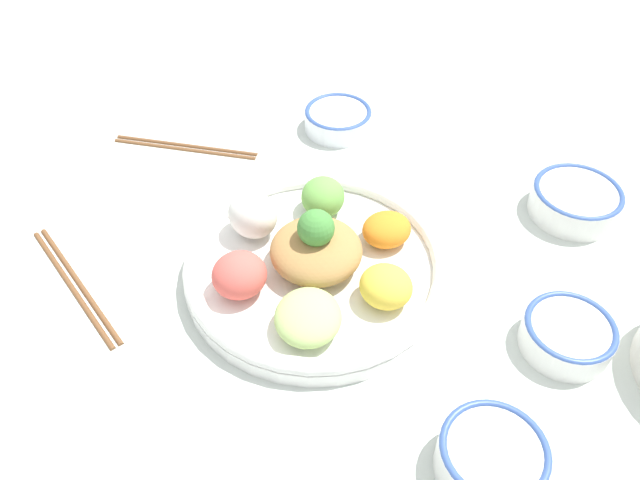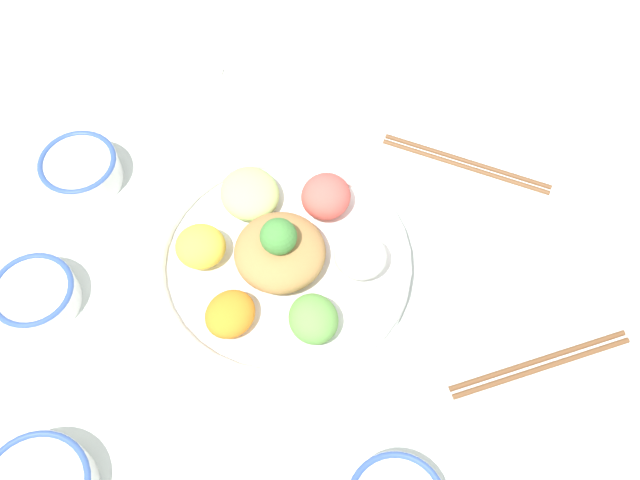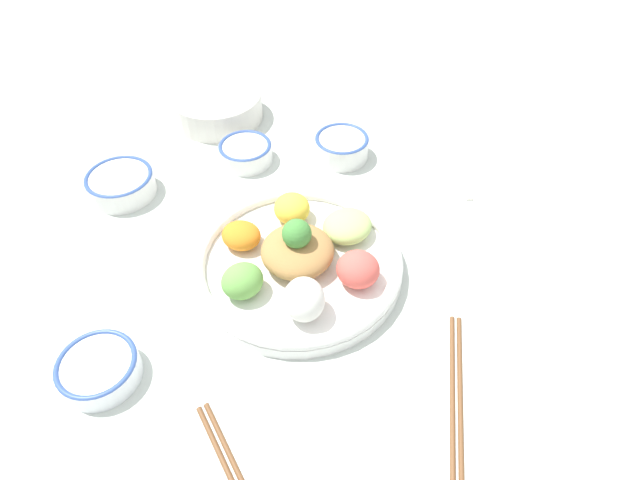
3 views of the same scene
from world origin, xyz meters
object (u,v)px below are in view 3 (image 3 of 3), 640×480
object	(u,v)px
salad_platter	(299,259)
chopsticks_pair_far	(457,390)
sauce_bowl_red	(121,183)
serving_spoon_main	(460,168)
rice_bowl_blue	(246,152)
rice_bowl_plain	(99,368)
sauce_bowl_dark	(342,146)
side_serving_bowl	(217,105)

from	to	relation	value
salad_platter	chopsticks_pair_far	size ratio (longest dim) A/B	1.37
sauce_bowl_red	serving_spoon_main	world-z (taller)	sauce_bowl_red
rice_bowl_blue	serving_spoon_main	xyz separation A→B (m)	(0.01, -0.41, -0.02)
chopsticks_pair_far	serving_spoon_main	distance (m)	0.47
salad_platter	rice_bowl_plain	bearing A→B (deg)	131.51
salad_platter	rice_bowl_blue	xyz separation A→B (m)	(0.27, 0.14, -0.00)
sauce_bowl_red	chopsticks_pair_far	size ratio (longest dim) A/B	0.50
sauce_bowl_red	sauce_bowl_dark	world-z (taller)	sauce_bowl_dark
rice_bowl_blue	sauce_bowl_dark	size ratio (longest dim) A/B	0.98
rice_bowl_plain	side_serving_bowl	world-z (taller)	side_serving_bowl
rice_bowl_blue	salad_platter	bearing A→B (deg)	-152.81
sauce_bowl_red	side_serving_bowl	distance (m)	0.28
side_serving_bowl	sauce_bowl_red	bearing A→B (deg)	155.91
salad_platter	sauce_bowl_red	xyz separation A→B (m)	(0.15, 0.34, -0.00)
rice_bowl_plain	side_serving_bowl	xyz separation A→B (m)	(0.62, -0.01, 0.01)
sauce_bowl_dark	side_serving_bowl	bearing A→B (deg)	68.01
rice_bowl_blue	rice_bowl_plain	distance (m)	0.49
serving_spoon_main	rice_bowl_plain	bearing A→B (deg)	-52.99
sauce_bowl_red	chopsticks_pair_far	xyz separation A→B (m)	(-0.34, -0.57, -0.02)
chopsticks_pair_far	side_serving_bowl	bearing A→B (deg)	41.26
chopsticks_pair_far	salad_platter	bearing A→B (deg)	54.83
rice_bowl_blue	chopsticks_pair_far	distance (m)	0.59
chopsticks_pair_far	serving_spoon_main	bearing A→B (deg)	-1.33
rice_bowl_blue	sauce_bowl_red	bearing A→B (deg)	119.82
salad_platter	chopsticks_pair_far	distance (m)	0.30
side_serving_bowl	rice_bowl_plain	bearing A→B (deg)	178.85
rice_bowl_plain	chopsticks_pair_far	bearing A→B (deg)	-86.99
side_serving_bowl	chopsticks_pair_far	distance (m)	0.75
rice_bowl_blue	rice_bowl_plain	size ratio (longest dim) A/B	0.95
salad_platter	rice_bowl_blue	distance (m)	0.30
salad_platter	sauce_bowl_dark	xyz separation A→B (m)	(0.30, -0.04, -0.00)
salad_platter	sauce_bowl_red	bearing A→B (deg)	66.05
sauce_bowl_dark	side_serving_bowl	world-z (taller)	side_serving_bowl
sauce_bowl_red	salad_platter	bearing A→B (deg)	-113.95
rice_bowl_plain	serving_spoon_main	bearing A→B (deg)	-45.98
side_serving_bowl	serving_spoon_main	distance (m)	0.52
sauce_bowl_red	side_serving_bowl	bearing A→B (deg)	-24.09
sauce_bowl_red	chopsticks_pair_far	distance (m)	0.67
rice_bowl_plain	chopsticks_pair_far	size ratio (longest dim) A/B	0.45
sauce_bowl_red	chopsticks_pair_far	bearing A→B (deg)	-120.58
side_serving_bowl	serving_spoon_main	bearing A→B (deg)	-104.19
side_serving_bowl	salad_platter	bearing A→B (deg)	-151.06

